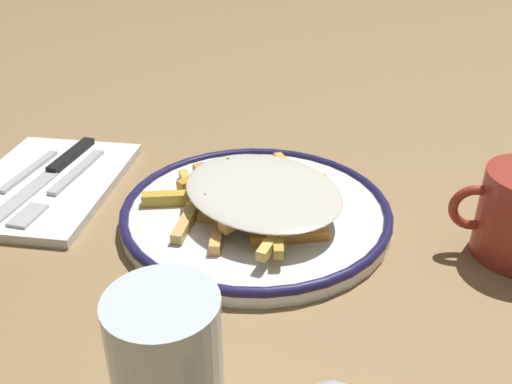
{
  "coord_description": "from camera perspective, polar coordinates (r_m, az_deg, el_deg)",
  "views": [
    {
      "loc": [
        -0.07,
        0.51,
        0.32
      ],
      "look_at": [
        0.0,
        0.0,
        0.03
      ],
      "focal_mm": 40.4,
      "sensor_mm": 36.0,
      "label": 1
    }
  ],
  "objects": [
    {
      "name": "water_glass",
      "position": [
        0.38,
        -8.77,
        -16.81
      ],
      "size": [
        0.07,
        0.07,
        0.11
      ],
      "primitive_type": "cylinder",
      "color": "silver",
      "rests_on": "ground_plane"
    },
    {
      "name": "ground_plane",
      "position": [
        0.6,
        -0.0,
        -2.84
      ],
      "size": [
        2.6,
        2.6,
        0.0
      ],
      "primitive_type": "plane",
      "color": "#94744A"
    },
    {
      "name": "knife",
      "position": [
        0.71,
        -19.46,
        2.0
      ],
      "size": [
        0.04,
        0.21,
        0.01
      ],
      "color": "black",
      "rests_on": "napkin"
    },
    {
      "name": "fries_heap",
      "position": [
        0.58,
        0.02,
        -0.19
      ],
      "size": [
        0.24,
        0.22,
        0.03
      ],
      "color": "gold",
      "rests_on": "plate"
    },
    {
      "name": "plate",
      "position": [
        0.6,
        -0.0,
        -2.02
      ],
      "size": [
        0.28,
        0.28,
        0.02
      ],
      "color": "white",
      "rests_on": "ground_plane"
    },
    {
      "name": "fork",
      "position": [
        0.68,
        -18.7,
        0.63
      ],
      "size": [
        0.04,
        0.18,
        0.01
      ],
      "color": "silver",
      "rests_on": "napkin"
    },
    {
      "name": "spoon",
      "position": [
        0.69,
        -23.92,
        0.16
      ],
      "size": [
        0.04,
        0.15,
        0.01
      ],
      "color": "silver",
      "rests_on": "napkin"
    },
    {
      "name": "napkin",
      "position": [
        0.7,
        -20.15,
        0.68
      ],
      "size": [
        0.16,
        0.22,
        0.01
      ],
      "primitive_type": "cube",
      "rotation": [
        0.0,
        0.0,
        -0.01
      ],
      "color": "white",
      "rests_on": "ground_plane"
    }
  ]
}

